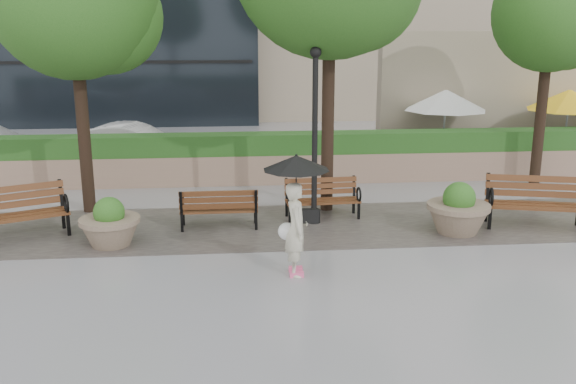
{
  "coord_description": "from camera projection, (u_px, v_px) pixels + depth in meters",
  "views": [
    {
      "loc": [
        -0.24,
        -10.1,
        4.22
      ],
      "look_at": [
        0.84,
        1.71,
        1.1
      ],
      "focal_mm": 40.0,
      "sensor_mm": 36.0,
      "label": 1
    }
  ],
  "objects": [
    {
      "name": "cobble_strip",
      "position": [
        243.0,
        227.0,
        13.71
      ],
      "size": [
        28.0,
        3.2,
        0.01
      ],
      "primitive_type": "cube",
      "color": "#383330",
      "rests_on": "ground"
    },
    {
      "name": "cafe_wall",
      "position": [
        530.0,
        94.0,
        20.79
      ],
      "size": [
        10.0,
        0.6,
        4.0
      ],
      "primitive_type": "cube",
      "color": "tan",
      "rests_on": "ground"
    },
    {
      "name": "bench_1",
      "position": [
        17.0,
        224.0,
        12.88
      ],
      "size": [
        2.1,
        1.51,
        1.06
      ],
      "rotation": [
        0.0,
        0.0,
        0.42
      ],
      "color": "brown",
      "rests_on": "ground"
    },
    {
      "name": "asphalt_street",
      "position": [
        238.0,
        154.0,
        21.42
      ],
      "size": [
        40.0,
        7.0,
        0.0
      ],
      "primitive_type": "cube",
      "color": "black",
      "rests_on": "ground"
    },
    {
      "name": "planter_left",
      "position": [
        110.0,
        227.0,
        12.49
      ],
      "size": [
        1.17,
        1.17,
        0.98
      ],
      "color": "#7F6B56",
      "rests_on": "ground"
    },
    {
      "name": "tree_0",
      "position": [
        81.0,
        1.0,
        13.77
      ],
      "size": [
        3.68,
        3.62,
        6.63
      ],
      "color": "black",
      "rests_on": "ground"
    },
    {
      "name": "patio_umb_yellow_a",
      "position": [
        569.0,
        100.0,
        19.23
      ],
      "size": [
        2.5,
        2.5,
        2.3
      ],
      "color": "black",
      "rests_on": "ground"
    },
    {
      "name": "bench_4",
      "position": [
        534.0,
        213.0,
        13.62
      ],
      "size": [
        2.13,
        1.27,
        1.08
      ],
      "rotation": [
        0.0,
        0.0,
        -0.25
      ],
      "color": "brown",
      "rests_on": "ground"
    },
    {
      "name": "pedestrian",
      "position": [
        296.0,
        203.0,
        10.87
      ],
      "size": [
        1.14,
        1.14,
        2.09
      ],
      "rotation": [
        0.0,
        0.0,
        1.55
      ],
      "color": "beige",
      "rests_on": "ground"
    },
    {
      "name": "planter_right",
      "position": [
        458.0,
        213.0,
        13.25
      ],
      "size": [
        1.29,
        1.29,
        1.08
      ],
      "color": "#7F6B56",
      "rests_on": "ground"
    },
    {
      "name": "hedge_wall",
      "position": [
        239.0,
        159.0,
        17.4
      ],
      "size": [
        24.0,
        0.8,
        1.35
      ],
      "color": "#91745E",
      "rests_on": "ground"
    },
    {
      "name": "tree_2",
      "position": [
        555.0,
        19.0,
        16.33
      ],
      "size": [
        3.1,
        2.95,
        5.94
      ],
      "color": "black",
      "rests_on": "ground"
    },
    {
      "name": "ground",
      "position": [
        248.0,
        282.0,
        10.83
      ],
      "size": [
        100.0,
        100.0,
        0.0
      ],
      "primitive_type": "plane",
      "color": "gray",
      "rests_on": "ground"
    },
    {
      "name": "patio_umb_white",
      "position": [
        446.0,
        101.0,
        19.17
      ],
      "size": [
        2.5,
        2.5,
        2.3
      ],
      "color": "black",
      "rests_on": "ground"
    },
    {
      "name": "car_right",
      "position": [
        133.0,
        143.0,
        19.9
      ],
      "size": [
        3.93,
        2.18,
        1.23
      ],
      "primitive_type": "imported",
      "rotation": [
        0.0,
        0.0,
        1.32
      ],
      "color": "silver",
      "rests_on": "ground"
    },
    {
      "name": "lamppost",
      "position": [
        315.0,
        148.0,
        13.6
      ],
      "size": [
        0.28,
        0.28,
        3.77
      ],
      "color": "black",
      "rests_on": "ground"
    },
    {
      "name": "cafe_hedge",
      "position": [
        543.0,
        155.0,
        19.02
      ],
      "size": [
        8.0,
        0.5,
        0.9
      ],
      "primitive_type": "cube",
      "color": "#214918",
      "rests_on": "ground"
    },
    {
      "name": "bench_2",
      "position": [
        219.0,
        216.0,
        13.61
      ],
      "size": [
        1.64,
        0.65,
        0.87
      ],
      "rotation": [
        0.0,
        0.0,
        3.14
      ],
      "color": "brown",
      "rests_on": "ground"
    },
    {
      "name": "bench_3",
      "position": [
        322.0,
        207.0,
        14.31
      ],
      "size": [
        1.68,
        0.75,
        0.88
      ],
      "rotation": [
        0.0,
        0.0,
        0.06
      ],
      "color": "brown",
      "rests_on": "ground"
    }
  ]
}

